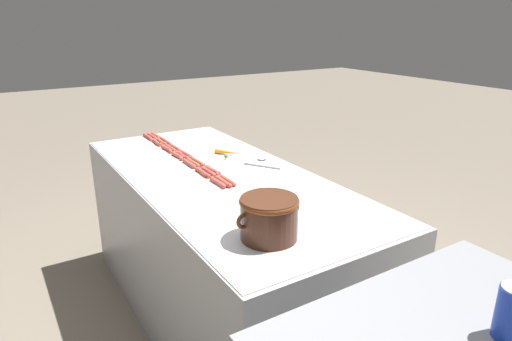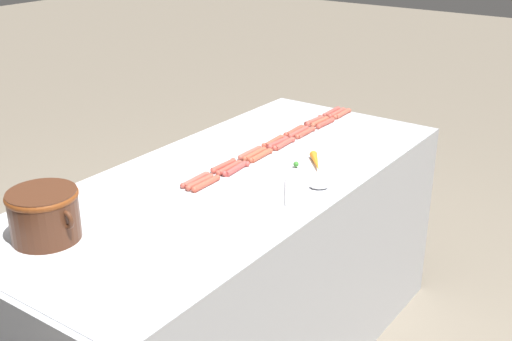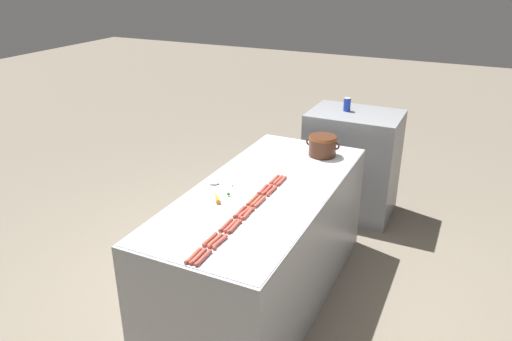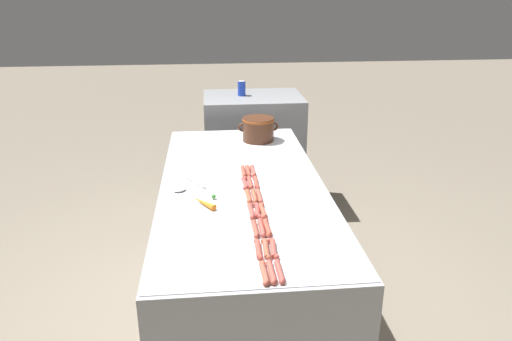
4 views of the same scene
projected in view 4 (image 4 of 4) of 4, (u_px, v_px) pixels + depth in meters
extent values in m
plane|color=#756B5B|center=(244.00, 315.00, 2.99)|extent=(20.00, 20.00, 0.00)
cube|color=#9EA0A5|center=(243.00, 252.00, 2.83)|extent=(0.89, 2.05, 0.88)
cube|color=silver|center=(242.00, 182.00, 2.67)|extent=(0.87, 2.01, 0.00)
cube|color=gray|center=(253.00, 152.00, 4.29)|extent=(0.84, 0.61, 1.02)
cylinder|color=#B1523F|center=(264.00, 273.00, 1.81)|extent=(0.03, 0.13, 0.02)
sphere|color=#B1523F|center=(266.00, 283.00, 1.75)|extent=(0.02, 0.02, 0.02)
sphere|color=#B1523F|center=(263.00, 263.00, 1.87)|extent=(0.02, 0.02, 0.02)
cylinder|color=#B2473B|center=(258.00, 249.00, 1.97)|extent=(0.03, 0.13, 0.02)
sphere|color=#B2473B|center=(261.00, 258.00, 1.91)|extent=(0.02, 0.02, 0.02)
sphere|color=#B2473B|center=(256.00, 241.00, 2.03)|extent=(0.02, 0.02, 0.02)
cylinder|color=#AA4A3B|center=(255.00, 229.00, 2.13)|extent=(0.03, 0.13, 0.02)
sphere|color=#AA4A3B|center=(256.00, 236.00, 2.07)|extent=(0.02, 0.02, 0.02)
sphere|color=#AA4A3B|center=(254.00, 222.00, 2.20)|extent=(0.02, 0.02, 0.02)
cylinder|color=#B24A3F|center=(251.00, 211.00, 2.30)|extent=(0.03, 0.13, 0.02)
sphere|color=#B24A3F|center=(252.00, 217.00, 2.24)|extent=(0.02, 0.02, 0.02)
sphere|color=#B24A3F|center=(251.00, 205.00, 2.36)|extent=(0.02, 0.02, 0.02)
cylinder|color=#B65038|center=(248.00, 196.00, 2.46)|extent=(0.03, 0.13, 0.02)
sphere|color=#B65038|center=(249.00, 202.00, 2.40)|extent=(0.02, 0.02, 0.02)
sphere|color=#B65038|center=(248.00, 191.00, 2.52)|extent=(0.02, 0.02, 0.02)
cylinder|color=#AF4641|center=(245.00, 183.00, 2.62)|extent=(0.03, 0.13, 0.02)
sphere|color=#AF4641|center=(245.00, 188.00, 2.56)|extent=(0.02, 0.02, 0.02)
sphere|color=#AF4641|center=(245.00, 178.00, 2.68)|extent=(0.02, 0.02, 0.02)
cylinder|color=#B84A38|center=(243.00, 171.00, 2.79)|extent=(0.02, 0.13, 0.02)
sphere|color=#B84A38|center=(244.00, 175.00, 2.73)|extent=(0.02, 0.02, 0.02)
sphere|color=#B84A38|center=(243.00, 167.00, 2.85)|extent=(0.02, 0.02, 0.02)
cylinder|color=#B34D41|center=(271.00, 272.00, 1.82)|extent=(0.03, 0.13, 0.02)
sphere|color=#B34D41|center=(273.00, 282.00, 1.75)|extent=(0.02, 0.02, 0.02)
sphere|color=#B34D41|center=(270.00, 262.00, 1.88)|extent=(0.02, 0.02, 0.02)
cylinder|color=#AA533D|center=(266.00, 249.00, 1.97)|extent=(0.03, 0.13, 0.02)
sphere|color=#AA533D|center=(269.00, 257.00, 1.91)|extent=(0.02, 0.02, 0.02)
sphere|color=#AA533D|center=(263.00, 241.00, 2.04)|extent=(0.02, 0.02, 0.02)
cylinder|color=#B24B42|center=(262.00, 228.00, 2.14)|extent=(0.02, 0.13, 0.02)
sphere|color=#B24B42|center=(263.00, 235.00, 2.08)|extent=(0.02, 0.02, 0.02)
sphere|color=#B24B42|center=(260.00, 221.00, 2.21)|extent=(0.02, 0.02, 0.02)
cylinder|color=#B14640|center=(257.00, 210.00, 2.31)|extent=(0.03, 0.13, 0.02)
sphere|color=#B14640|center=(260.00, 217.00, 2.24)|extent=(0.02, 0.02, 0.02)
sphere|color=#B14640|center=(255.00, 205.00, 2.37)|extent=(0.02, 0.02, 0.02)
cylinder|color=#AB513A|center=(254.00, 196.00, 2.46)|extent=(0.03, 0.13, 0.02)
sphere|color=#AB513A|center=(255.00, 201.00, 2.40)|extent=(0.02, 0.02, 0.02)
sphere|color=#AB513A|center=(253.00, 191.00, 2.53)|extent=(0.02, 0.02, 0.02)
cylinder|color=#AC483B|center=(250.00, 182.00, 2.63)|extent=(0.03, 0.13, 0.02)
sphere|color=#AC483B|center=(251.00, 187.00, 2.57)|extent=(0.02, 0.02, 0.02)
sphere|color=#AC483B|center=(249.00, 178.00, 2.69)|extent=(0.02, 0.02, 0.02)
cylinder|color=#AB4B3B|center=(248.00, 171.00, 2.79)|extent=(0.03, 0.13, 0.02)
sphere|color=#AB4B3B|center=(249.00, 175.00, 2.73)|extent=(0.02, 0.02, 0.02)
sphere|color=#AB4B3B|center=(247.00, 167.00, 2.86)|extent=(0.02, 0.02, 0.02)
cylinder|color=#AB4840|center=(280.00, 272.00, 1.82)|extent=(0.03, 0.13, 0.02)
sphere|color=#AB4840|center=(282.00, 282.00, 1.76)|extent=(0.02, 0.02, 0.02)
sphere|color=#AB4840|center=(277.00, 262.00, 1.88)|extent=(0.02, 0.02, 0.02)
cylinder|color=#B74B40|center=(273.00, 248.00, 1.98)|extent=(0.03, 0.13, 0.02)
sphere|color=#B74B40|center=(277.00, 257.00, 1.92)|extent=(0.02, 0.02, 0.02)
sphere|color=#B74B40|center=(270.00, 240.00, 2.04)|extent=(0.02, 0.02, 0.02)
cylinder|color=#B14939|center=(267.00, 228.00, 2.14)|extent=(0.03, 0.13, 0.02)
sphere|color=#B14939|center=(268.00, 235.00, 2.08)|extent=(0.02, 0.02, 0.02)
sphere|color=#B14939|center=(266.00, 221.00, 2.21)|extent=(0.02, 0.02, 0.02)
cylinder|color=#B84E3B|center=(263.00, 211.00, 2.30)|extent=(0.03, 0.13, 0.02)
sphere|color=#B84E3B|center=(263.00, 217.00, 2.24)|extent=(0.02, 0.02, 0.02)
sphere|color=#B84E3B|center=(262.00, 205.00, 2.37)|extent=(0.02, 0.02, 0.02)
cylinder|color=#AE4E40|center=(259.00, 196.00, 2.46)|extent=(0.02, 0.13, 0.02)
sphere|color=#AE4E40|center=(261.00, 201.00, 2.40)|extent=(0.02, 0.02, 0.02)
sphere|color=#AE4E40|center=(258.00, 191.00, 2.53)|extent=(0.02, 0.02, 0.02)
cylinder|color=#B8463A|center=(256.00, 182.00, 2.63)|extent=(0.03, 0.13, 0.02)
sphere|color=#B8463A|center=(258.00, 187.00, 2.57)|extent=(0.02, 0.02, 0.02)
sphere|color=#B8463A|center=(254.00, 178.00, 2.69)|extent=(0.02, 0.02, 0.02)
cylinder|color=#B74C41|center=(253.00, 171.00, 2.79)|extent=(0.03, 0.13, 0.02)
sphere|color=#B74C41|center=(254.00, 175.00, 2.73)|extent=(0.02, 0.02, 0.02)
sphere|color=#B74C41|center=(252.00, 167.00, 2.85)|extent=(0.02, 0.02, 0.02)
cylinder|color=#472616|center=(258.00, 129.00, 3.34)|extent=(0.22, 0.22, 0.16)
torus|color=brown|center=(258.00, 120.00, 3.31)|extent=(0.22, 0.22, 0.03)
torus|color=#472616|center=(243.00, 127.00, 3.32)|extent=(0.06, 0.02, 0.06)
torus|color=#472616|center=(274.00, 127.00, 3.34)|extent=(0.06, 0.02, 0.06)
cylinder|color=#B7B7BC|center=(194.00, 182.00, 2.65)|extent=(0.13, 0.19, 0.01)
ellipsoid|color=#B7B7BC|center=(180.00, 190.00, 2.54)|extent=(0.09, 0.08, 0.02)
cone|color=orange|center=(203.00, 202.00, 2.38)|extent=(0.13, 0.15, 0.03)
sphere|color=#387F2D|center=(214.00, 196.00, 2.45)|extent=(0.02, 0.02, 0.02)
cylinder|color=#1938B2|center=(242.00, 88.00, 4.09)|extent=(0.07, 0.07, 0.12)
cylinder|color=silver|center=(242.00, 81.00, 4.07)|extent=(0.06, 0.06, 0.00)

